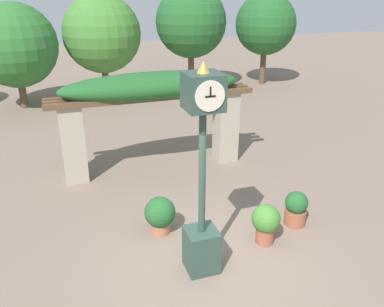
{
  "coord_description": "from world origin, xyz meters",
  "views": [
    {
      "loc": [
        -2.29,
        -5.57,
        4.64
      ],
      "look_at": [
        -0.25,
        0.38,
        1.99
      ],
      "focal_mm": 38.0,
      "sensor_mm": 36.0,
      "label": 1
    }
  ],
  "objects_px": {
    "potted_plant_far_left": "(296,208)",
    "potted_plant_far_right": "(266,222)",
    "potted_plant_near_right": "(160,214)",
    "pedestal_clock": "(202,185)"
  },
  "relations": [
    {
      "from": "potted_plant_far_right",
      "to": "potted_plant_near_right",
      "type": "bearing_deg",
      "value": 151.75
    },
    {
      "from": "potted_plant_near_right",
      "to": "potted_plant_far_left",
      "type": "bearing_deg",
      "value": -12.53
    },
    {
      "from": "potted_plant_far_left",
      "to": "potted_plant_far_right",
      "type": "xyz_separation_m",
      "value": [
        -0.9,
        -0.37,
        0.08
      ]
    },
    {
      "from": "potted_plant_far_left",
      "to": "potted_plant_far_right",
      "type": "height_order",
      "value": "potted_plant_far_right"
    },
    {
      "from": "potted_plant_near_right",
      "to": "potted_plant_far_right",
      "type": "xyz_separation_m",
      "value": [
        1.82,
        -0.98,
        0.04
      ]
    },
    {
      "from": "potted_plant_near_right",
      "to": "potted_plant_far_left",
      "type": "xyz_separation_m",
      "value": [
        2.72,
        -0.6,
        -0.04
      ]
    },
    {
      "from": "potted_plant_near_right",
      "to": "potted_plant_far_left",
      "type": "relative_size",
      "value": 1.05
    },
    {
      "from": "pedestal_clock",
      "to": "potted_plant_near_right",
      "type": "xyz_separation_m",
      "value": [
        -0.39,
        1.31,
        -1.22
      ]
    },
    {
      "from": "potted_plant_far_left",
      "to": "potted_plant_far_right",
      "type": "bearing_deg",
      "value": -157.55
    },
    {
      "from": "potted_plant_far_right",
      "to": "potted_plant_far_left",
      "type": "bearing_deg",
      "value": 22.45
    }
  ]
}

